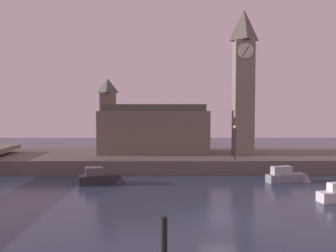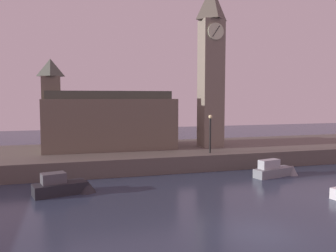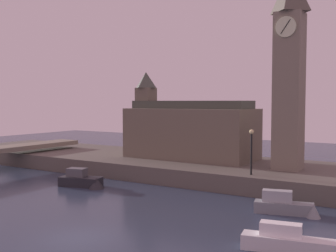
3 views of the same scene
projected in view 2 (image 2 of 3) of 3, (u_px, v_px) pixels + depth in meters
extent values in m
plane|color=#2D384C|center=(257.00, 234.00, 17.25)|extent=(120.00, 120.00, 0.00)
cube|color=#5B544C|center=(158.00, 155.00, 36.36)|extent=(70.00, 12.00, 1.50)
cube|color=slate|center=(211.00, 84.00, 36.64)|extent=(2.23, 2.23, 13.19)
cylinder|color=beige|center=(216.00, 31.00, 35.07)|extent=(1.69, 0.12, 1.69)
cube|color=black|center=(216.00, 31.00, 35.00)|extent=(0.82, 0.04, 1.15)
pyramid|color=#554E43|center=(212.00, 2.00, 35.93)|extent=(2.45, 2.45, 3.59)
cube|color=#6B6051|center=(109.00, 124.00, 35.90)|extent=(13.00, 5.96, 5.07)
cube|color=#6B6051|center=(52.00, 114.00, 34.27)|extent=(1.74, 1.74, 7.28)
pyramid|color=#474C42|center=(50.00, 67.00, 33.89)|extent=(1.92, 1.92, 1.71)
cube|color=#42473D|center=(109.00, 95.00, 35.65)|extent=(12.35, 3.57, 0.80)
cylinder|color=black|center=(210.00, 136.00, 32.69)|extent=(0.16, 0.16, 3.24)
sphere|color=#F2E099|center=(210.00, 117.00, 32.54)|extent=(0.36, 0.36, 0.36)
cube|color=#232328|center=(60.00, 188.00, 24.30)|extent=(3.87, 2.35, 0.81)
cube|color=#515156|center=(53.00, 178.00, 24.12)|extent=(1.80, 1.40, 0.72)
cone|color=#232328|center=(87.00, 186.00, 24.79)|extent=(1.61, 1.61, 0.90)
cube|color=gray|center=(274.00, 172.00, 29.70)|extent=(3.90, 1.97, 0.74)
cube|color=#A8ADB2|center=(269.00, 164.00, 29.51)|extent=(2.02, 1.20, 0.74)
cone|color=gray|center=(293.00, 171.00, 30.21)|extent=(1.18, 1.18, 0.94)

